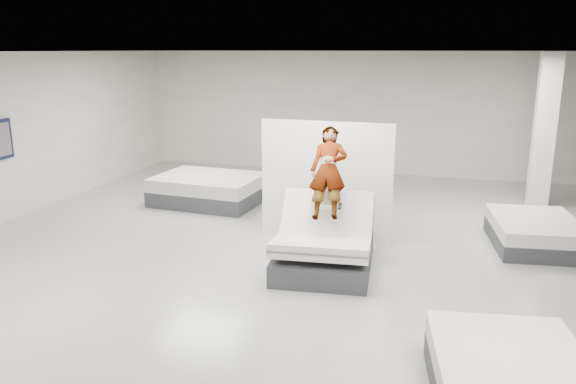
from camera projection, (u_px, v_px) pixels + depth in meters
The scene contains 9 objects.
room at pixel (297, 164), 8.26m from camera, with size 14.00×14.04×3.20m.
hero_bed at pixel (324, 246), 8.45m from camera, with size 1.56×1.97×1.19m.
person at pixel (328, 189), 8.56m from camera, with size 0.56×0.37×1.54m, color slate.
remote at pixel (340, 206), 8.23m from camera, with size 0.05×0.14×0.03m, color black.
divider_panel at pixel (326, 182), 9.56m from camera, with size 2.28×0.10×2.08m, color white.
flat_bed_right_far at pixel (535, 233), 9.43m from camera, with size 1.52×1.91×0.49m.
flat_bed_right_near at pixel (512, 384), 5.15m from camera, with size 1.63×2.02×0.51m.
flat_bed_left_far at pixel (209, 189), 12.12m from camera, with size 2.30×1.80×0.60m.
column at pixel (544, 132), 11.40m from camera, with size 0.40×0.40×3.20m, color silver.
Camera 1 is at (2.09, -7.84, 3.24)m, focal length 35.00 mm.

